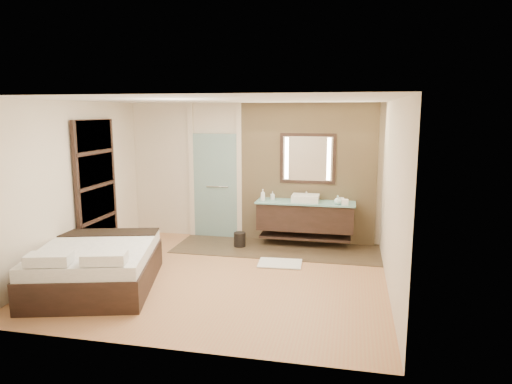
% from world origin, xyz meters
% --- Properties ---
extents(floor, '(5.00, 5.00, 0.00)m').
position_xyz_m(floor, '(0.00, 0.00, 0.00)').
color(floor, '#B07049').
rests_on(floor, ground).
extents(tile_strip, '(3.80, 1.30, 0.01)m').
position_xyz_m(tile_strip, '(0.60, 1.60, 0.01)').
color(tile_strip, '#3B2E20').
rests_on(tile_strip, floor).
extents(stone_wall, '(2.60, 0.08, 2.70)m').
position_xyz_m(stone_wall, '(1.10, 2.21, 1.35)').
color(stone_wall, tan).
rests_on(stone_wall, floor).
extents(vanity, '(1.85, 0.55, 0.88)m').
position_xyz_m(vanity, '(1.10, 1.92, 0.58)').
color(vanity, black).
rests_on(vanity, stone_wall).
extents(mirror_unit, '(1.06, 0.04, 0.96)m').
position_xyz_m(mirror_unit, '(1.10, 2.16, 1.65)').
color(mirror_unit, black).
rests_on(mirror_unit, stone_wall).
extents(frosted_door, '(1.10, 0.12, 2.70)m').
position_xyz_m(frosted_door, '(-0.75, 2.20, 1.14)').
color(frosted_door, '#BAEBE6').
rests_on(frosted_door, floor).
extents(shoji_partition, '(0.06, 1.20, 2.40)m').
position_xyz_m(shoji_partition, '(-2.43, 0.60, 1.21)').
color(shoji_partition, black).
rests_on(shoji_partition, floor).
extents(bed, '(2.05, 2.33, 0.76)m').
position_xyz_m(bed, '(-1.65, -0.80, 0.32)').
color(bed, black).
rests_on(bed, floor).
extents(bath_mat, '(0.75, 0.54, 0.02)m').
position_xyz_m(bath_mat, '(0.81, 0.75, 0.02)').
color(bath_mat, silver).
rests_on(bath_mat, floor).
extents(waste_bin, '(0.30, 0.30, 0.28)m').
position_xyz_m(waste_bin, '(-0.10, 1.59, 0.14)').
color(waste_bin, black).
rests_on(waste_bin, floor).
extents(tissue_box, '(0.13, 0.13, 0.10)m').
position_xyz_m(tissue_box, '(1.83, 1.74, 0.92)').
color(tissue_box, white).
rests_on(tissue_box, vanity).
extents(soap_bottle_a, '(0.10, 0.10, 0.23)m').
position_xyz_m(soap_bottle_a, '(0.30, 1.79, 0.98)').
color(soap_bottle_a, white).
rests_on(soap_bottle_a, vanity).
extents(soap_bottle_b, '(0.09, 0.09, 0.16)m').
position_xyz_m(soap_bottle_b, '(0.46, 1.97, 0.94)').
color(soap_bottle_b, '#B2B2B2').
rests_on(soap_bottle_b, vanity).
extents(soap_bottle_c, '(0.14, 0.14, 0.17)m').
position_xyz_m(soap_bottle_c, '(1.70, 1.76, 0.95)').
color(soap_bottle_c, '#BEEFE5').
rests_on(soap_bottle_c, vanity).
extents(cup, '(0.16, 0.16, 0.10)m').
position_xyz_m(cup, '(1.75, 1.93, 0.91)').
color(cup, white).
rests_on(cup, vanity).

